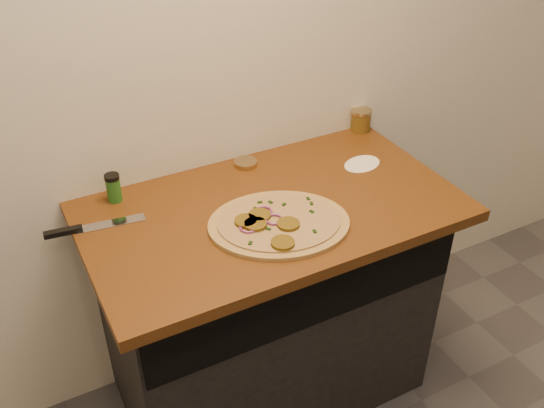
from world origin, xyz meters
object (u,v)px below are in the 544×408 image
salsa_jar (361,120)px  spice_shaker (113,188)px  chefs_knife (86,228)px  pizza (278,223)px

salsa_jar → spice_shaker: 0.99m
chefs_knife → salsa_jar: 1.12m
pizza → spice_shaker: spice_shaker is taller
chefs_knife → salsa_jar: size_ratio=3.48×
pizza → chefs_knife: 0.58m
spice_shaker → pizza: bearing=-42.8°
spice_shaker → salsa_jar: bearing=2.3°
pizza → salsa_jar: size_ratio=6.24×
pizza → chefs_knife: size_ratio=1.80×
chefs_knife → spice_shaker: size_ratio=3.14×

